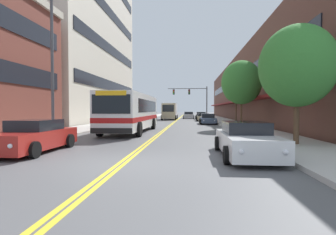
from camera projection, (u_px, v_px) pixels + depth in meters
name	position (u px, v px, depth m)	size (l,w,h in m)	color
ground_plane	(177.00, 120.00, 45.59)	(240.00, 240.00, 0.00)	#565659
sidewalk_left	(136.00, 119.00, 46.21)	(3.61, 106.00, 0.16)	#B2ADA5
sidewalk_right	(220.00, 119.00, 44.96)	(3.61, 106.00, 0.16)	#B2ADA5
centre_line	(177.00, 120.00, 45.59)	(0.34, 106.00, 0.01)	yellow
office_tower_left	(72.00, 16.00, 39.04)	(12.08, 27.73, 31.59)	beige
storefront_row_right	(256.00, 90.00, 44.30)	(9.10, 68.00, 10.19)	brown
city_bus	(132.00, 111.00, 21.02)	(2.94, 11.01, 2.95)	silver
car_champagne_parked_left_near	(150.00, 117.00, 42.64)	(1.98, 4.56, 1.36)	beige
car_black_parked_left_mid	(138.00, 118.00, 33.74)	(2.20, 4.33, 1.40)	black
car_red_parked_left_far	(34.00, 137.00, 11.09)	(2.05, 4.70, 1.36)	maroon
car_white_parked_right_foreground	(246.00, 140.00, 9.98)	(2.04, 4.87, 1.33)	white
car_beige_parked_right_mid	(203.00, 117.00, 41.13)	(2.21, 4.36, 1.20)	#BCAD89
car_slate_blue_parked_right_far	(208.00, 119.00, 32.55)	(2.04, 4.86, 1.27)	#475675
car_charcoal_parked_right_end	(201.00, 116.00, 48.71)	(2.12, 4.57, 1.33)	#232328
car_silver_moving_lead	(189.00, 115.00, 52.09)	(2.19, 4.20, 1.33)	#B7B7BC
box_truck	(170.00, 111.00, 46.56)	(2.59, 6.93, 2.92)	#BCAD89
traffic_signal_mast	(193.00, 96.00, 46.81)	(7.06, 0.38, 5.90)	#47474C
street_lamp_left_near	(58.00, 46.00, 14.31)	(2.59, 0.28, 8.89)	#47474C
street_tree_right_near	(297.00, 66.00, 12.28)	(3.50, 3.50, 5.60)	brown
street_tree_right_mid	(241.00, 82.00, 24.06)	(3.66, 3.66, 6.13)	brown
street_tree_right_far	(236.00, 88.00, 32.74)	(3.27, 3.27, 6.12)	brown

